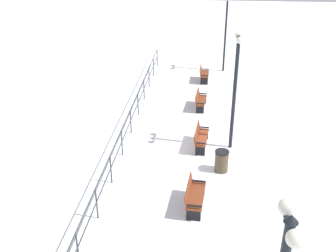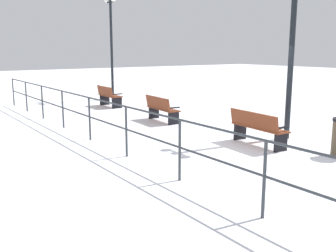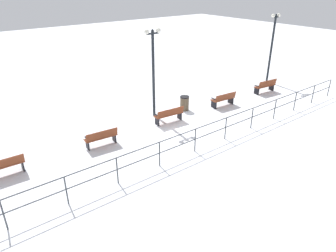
{
  "view_description": "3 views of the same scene",
  "coord_description": "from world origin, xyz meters",
  "px_view_note": "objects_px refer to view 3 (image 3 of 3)",
  "views": [
    {
      "loc": [
        0.07,
        -14.79,
        8.36
      ],
      "look_at": [
        -1.41,
        0.58,
        0.65
      ],
      "focal_mm": 41.84,
      "sensor_mm": 36.0,
      "label": 1
    },
    {
      "loc": [
        -7.29,
        -6.51,
        2.4
      ],
      "look_at": [
        -2.03,
        0.97,
        0.58
      ],
      "focal_mm": 41.46,
      "sensor_mm": 36.0,
      "label": 2
    },
    {
      "loc": [
        -12.21,
        9.55,
        7.26
      ],
      "look_at": [
        -0.97,
        0.88,
        0.43
      ],
      "focal_mm": 33.2,
      "sensor_mm": 36.0,
      "label": 3
    }
  ],
  "objects_px": {
    "bench_second": "(223,99)",
    "trash_bin": "(184,103)",
    "lamppost_middle": "(153,63)",
    "bench_fifth": "(6,166)",
    "bench_nearest": "(265,86)",
    "bench_fourth": "(101,137)",
    "bench_third": "(169,115)",
    "lamppost_near": "(272,40)"
  },
  "relations": [
    {
      "from": "bench_fourth",
      "to": "bench_third",
      "type": "bearing_deg",
      "value": -83.78
    },
    {
      "from": "bench_nearest",
      "to": "bench_fourth",
      "type": "bearing_deg",
      "value": 95.3
    },
    {
      "from": "trash_bin",
      "to": "bench_fourth",
      "type": "bearing_deg",
      "value": 99.16
    },
    {
      "from": "bench_fifth",
      "to": "trash_bin",
      "type": "height_order",
      "value": "bench_fifth"
    },
    {
      "from": "bench_nearest",
      "to": "trash_bin",
      "type": "height_order",
      "value": "bench_nearest"
    },
    {
      "from": "bench_nearest",
      "to": "lamppost_near",
      "type": "height_order",
      "value": "lamppost_near"
    },
    {
      "from": "bench_second",
      "to": "bench_fourth",
      "type": "relative_size",
      "value": 1.03
    },
    {
      "from": "bench_nearest",
      "to": "trash_bin",
      "type": "bearing_deg",
      "value": 86.64
    },
    {
      "from": "bench_second",
      "to": "trash_bin",
      "type": "xyz_separation_m",
      "value": [
        0.98,
        2.33,
        -0.02
      ]
    },
    {
      "from": "bench_third",
      "to": "lamppost_middle",
      "type": "bearing_deg",
      "value": 9.34
    },
    {
      "from": "bench_fifth",
      "to": "lamppost_middle",
      "type": "xyz_separation_m",
      "value": [
        1.28,
        -8.19,
        2.62
      ]
    },
    {
      "from": "bench_nearest",
      "to": "bench_fourth",
      "type": "xyz_separation_m",
      "value": [
        0.05,
        12.43,
        -0.03
      ]
    },
    {
      "from": "bench_third",
      "to": "lamppost_near",
      "type": "relative_size",
      "value": 0.34
    },
    {
      "from": "bench_fourth",
      "to": "bench_fifth",
      "type": "height_order",
      "value": "bench_fifth"
    },
    {
      "from": "bench_fourth",
      "to": "lamppost_near",
      "type": "relative_size",
      "value": 0.32
    },
    {
      "from": "bench_second",
      "to": "bench_third",
      "type": "bearing_deg",
      "value": 92.9
    },
    {
      "from": "lamppost_near",
      "to": "trash_bin",
      "type": "xyz_separation_m",
      "value": [
        -0.44,
        8.67,
        -2.68
      ]
    },
    {
      "from": "bench_second",
      "to": "bench_nearest",
      "type": "bearing_deg",
      "value": -85.84
    },
    {
      "from": "bench_second",
      "to": "bench_fifth",
      "type": "height_order",
      "value": "bench_fifth"
    },
    {
      "from": "trash_bin",
      "to": "bench_second",
      "type": "bearing_deg",
      "value": -112.79
    },
    {
      "from": "bench_third",
      "to": "bench_fourth",
      "type": "xyz_separation_m",
      "value": [
        -0.11,
        4.14,
        -0.02
      ]
    },
    {
      "from": "lamppost_near",
      "to": "trash_bin",
      "type": "relative_size",
      "value": 5.69
    },
    {
      "from": "bench_fourth",
      "to": "bench_second",
      "type": "bearing_deg",
      "value": -85.43
    },
    {
      "from": "lamppost_near",
      "to": "trash_bin",
      "type": "height_order",
      "value": "lamppost_near"
    },
    {
      "from": "bench_second",
      "to": "bench_third",
      "type": "relative_size",
      "value": 0.96
    },
    {
      "from": "bench_second",
      "to": "trash_bin",
      "type": "relative_size",
      "value": 1.88
    },
    {
      "from": "bench_nearest",
      "to": "lamppost_middle",
      "type": "distance_m",
      "value": 8.89
    },
    {
      "from": "bench_nearest",
      "to": "lamppost_near",
      "type": "relative_size",
      "value": 0.35
    },
    {
      "from": "bench_fourth",
      "to": "lamppost_middle",
      "type": "distance_m",
      "value": 5.02
    },
    {
      "from": "bench_third",
      "to": "lamppost_middle",
      "type": "height_order",
      "value": "lamppost_middle"
    },
    {
      "from": "bench_fourth",
      "to": "trash_bin",
      "type": "bearing_deg",
      "value": -76.16
    },
    {
      "from": "bench_nearest",
      "to": "bench_fifth",
      "type": "distance_m",
      "value": 16.57
    },
    {
      "from": "bench_second",
      "to": "bench_third",
      "type": "xyz_separation_m",
      "value": [
        0.13,
        4.14,
        0.01
      ]
    },
    {
      "from": "bench_nearest",
      "to": "bench_third",
      "type": "height_order",
      "value": "bench_nearest"
    },
    {
      "from": "bench_third",
      "to": "bench_fifth",
      "type": "bearing_deg",
      "value": 94.94
    },
    {
      "from": "bench_fourth",
      "to": "lamppost_middle",
      "type": "bearing_deg",
      "value": -66.19
    },
    {
      "from": "bench_second",
      "to": "lamppost_middle",
      "type": "relative_size",
      "value": 0.34
    },
    {
      "from": "bench_second",
      "to": "trash_bin",
      "type": "height_order",
      "value": "bench_second"
    },
    {
      "from": "bench_nearest",
      "to": "trash_bin",
      "type": "xyz_separation_m",
      "value": [
        1.01,
        6.47,
        -0.05
      ]
    },
    {
      "from": "bench_third",
      "to": "trash_bin",
      "type": "bearing_deg",
      "value": -59.93
    },
    {
      "from": "bench_fourth",
      "to": "bench_fifth",
      "type": "distance_m",
      "value": 4.14
    },
    {
      "from": "lamppost_middle",
      "to": "bench_fifth",
      "type": "bearing_deg",
      "value": 98.9
    }
  ]
}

